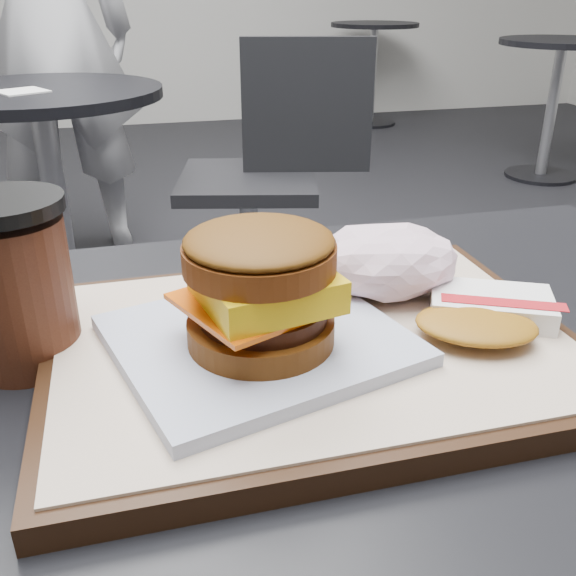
# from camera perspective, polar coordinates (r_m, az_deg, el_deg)

# --- Properties ---
(customer_table) EXTENTS (0.80, 0.60, 0.77)m
(customer_table) POSITION_cam_1_polar(r_m,az_deg,el_deg) (0.58, 4.45, -23.43)
(customer_table) COLOR #A5A5AA
(customer_table) RESTS_ON ground
(serving_tray) EXTENTS (0.38, 0.28, 0.02)m
(serving_tray) POSITION_cam_1_polar(r_m,az_deg,el_deg) (0.47, 2.13, -5.26)
(serving_tray) COLOR black
(serving_tray) RESTS_ON customer_table
(breakfast_sandwich) EXTENTS (0.23, 0.21, 0.09)m
(breakfast_sandwich) POSITION_cam_1_polar(r_m,az_deg,el_deg) (0.43, -2.49, -1.14)
(breakfast_sandwich) COLOR silver
(breakfast_sandwich) RESTS_ON serving_tray
(hash_brown) EXTENTS (0.13, 0.12, 0.02)m
(hash_brown) POSITION_cam_1_polar(r_m,az_deg,el_deg) (0.50, 17.08, -2.18)
(hash_brown) COLOR white
(hash_brown) RESTS_ON serving_tray
(crumpled_wrapper) EXTENTS (0.12, 0.10, 0.05)m
(crumpled_wrapper) POSITION_cam_1_polar(r_m,az_deg,el_deg) (0.53, 8.70, 2.40)
(crumpled_wrapper) COLOR white
(crumpled_wrapper) RESTS_ON serving_tray
(coffee_cup) EXTENTS (0.08, 0.08, 0.12)m
(coffee_cup) POSITION_cam_1_polar(r_m,az_deg,el_deg) (0.48, -22.98, 0.13)
(coffee_cup) COLOR #3C190E
(coffee_cup) RESTS_ON customer_table
(neighbor_table) EXTENTS (0.70, 0.70, 0.75)m
(neighbor_table) POSITION_cam_1_polar(r_m,az_deg,el_deg) (2.07, -20.48, 10.81)
(neighbor_table) COLOR black
(neighbor_table) RESTS_ON ground
(napkin) EXTENTS (0.16, 0.16, 0.00)m
(napkin) POSITION_cam_1_polar(r_m,az_deg,el_deg) (1.98, -22.60, 15.84)
(napkin) COLOR white
(napkin) RESTS_ON neighbor_table
(neighbor_chair) EXTENTS (0.64, 0.51, 0.88)m
(neighbor_chair) POSITION_cam_1_polar(r_m,az_deg,el_deg) (2.04, -1.72, 10.97)
(neighbor_chair) COLOR #A9A9AE
(neighbor_chair) RESTS_ON ground
(patron) EXTENTS (0.65, 0.45, 1.74)m
(patron) POSITION_cam_1_polar(r_m,az_deg,el_deg) (2.70, -20.58, 20.80)
(patron) COLOR silver
(patron) RESTS_ON ground
(bg_table_near) EXTENTS (0.66, 0.66, 0.75)m
(bg_table_near) POSITION_cam_1_polar(r_m,az_deg,el_deg) (3.95, 22.82, 17.00)
(bg_table_near) COLOR black
(bg_table_near) RESTS_ON ground
(bg_table_far) EXTENTS (0.66, 0.66, 0.75)m
(bg_table_far) POSITION_cam_1_polar(r_m,az_deg,el_deg) (5.25, 7.61, 20.31)
(bg_table_far) COLOR black
(bg_table_far) RESTS_ON ground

